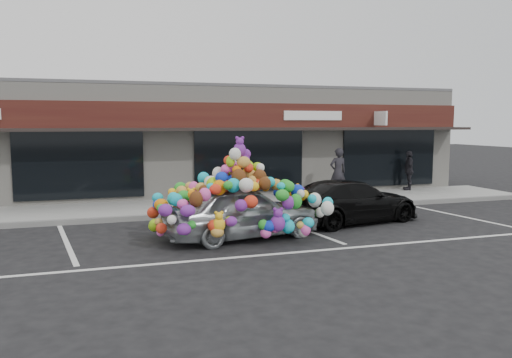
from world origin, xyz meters
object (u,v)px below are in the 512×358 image
object	(u,v)px
pedestrian_a	(338,172)
pedestrian_c	(409,170)
black_sedan	(351,201)
toy_car	(241,205)

from	to	relation	value
pedestrian_a	pedestrian_c	xyz separation A→B (m)	(3.54, 0.68, -0.10)
black_sedan	pedestrian_a	size ratio (longest dim) A/B	2.38
pedestrian_a	toy_car	bearing A→B (deg)	41.80
toy_car	black_sedan	distance (m)	3.68
toy_car	pedestrian_c	bearing A→B (deg)	-67.39
pedestrian_c	black_sedan	bearing A→B (deg)	-22.53
black_sedan	pedestrian_c	distance (m)	6.92
black_sedan	pedestrian_a	xyz separation A→B (m)	(1.60, 3.95, 0.43)
toy_car	pedestrian_a	distance (m)	7.10
pedestrian_a	pedestrian_c	distance (m)	3.61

